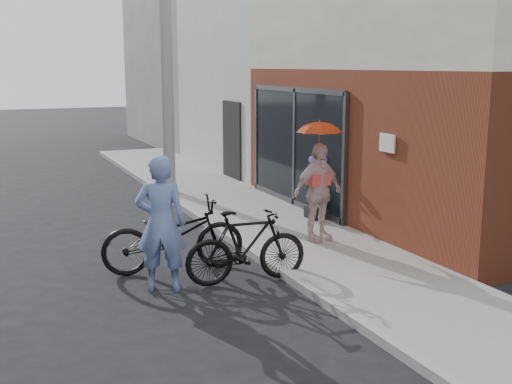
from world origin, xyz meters
TOP-DOWN VIEW (x-y plane):
  - ground at (0.00, 0.00)m, footprint 80.00×80.00m
  - sidewalk at (2.10, 2.00)m, footprint 2.20×24.00m
  - curb at (0.94, 2.00)m, footprint 0.12×24.00m
  - brick_building at (7.19, 2.01)m, footprint 8.09×8.00m
  - plaster_building at (7.20, 9.00)m, footprint 8.00×6.00m
  - east_building_far at (7.20, 16.00)m, footprint 8.00×8.00m
  - utility_pole at (1.10, 6.00)m, footprint 0.28×0.28m
  - officer at (-0.83, -0.25)m, footprint 0.82×0.68m
  - bike_left at (-0.45, 0.49)m, footprint 2.23×1.01m
  - bike_right at (0.36, -0.43)m, footprint 1.83×0.66m
  - kimono_woman at (2.20, 0.78)m, footprint 1.05×0.59m
  - parasol at (2.20, 0.78)m, footprint 0.72×0.72m
  - planter at (3.00, 2.21)m, footprint 0.43×0.43m
  - potted_plant at (3.00, 2.21)m, footprint 0.60×0.52m

SIDE VIEW (x-z plane):
  - ground at x=0.00m, z-range 0.00..0.00m
  - sidewalk at x=2.10m, z-range 0.00..0.12m
  - curb at x=0.94m, z-range 0.00..0.12m
  - planter at x=3.00m, z-range 0.12..0.34m
  - bike_right at x=0.36m, z-range 0.00..1.08m
  - bike_left at x=-0.45m, z-range 0.00..1.13m
  - potted_plant at x=3.00m, z-range 0.34..1.01m
  - officer at x=-0.83m, z-range 0.00..1.91m
  - kimono_woman at x=2.20m, z-range 0.12..1.81m
  - parasol at x=2.20m, z-range 1.81..2.44m
  - brick_building at x=7.19m, z-range -0.01..5.99m
  - plaster_building at x=7.20m, z-range 0.00..7.00m
  - east_building_far at x=7.20m, z-range 0.00..7.00m
  - utility_pole at x=1.10m, z-range 0.00..7.00m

